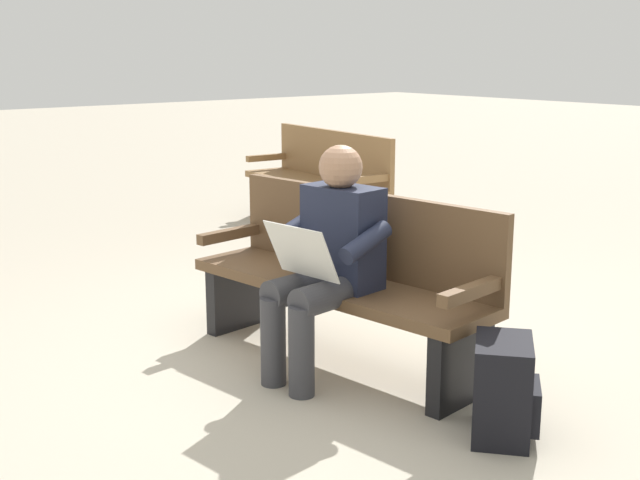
# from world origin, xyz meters

# --- Properties ---
(ground_plane) EXTENTS (40.00, 40.00, 0.00)m
(ground_plane) POSITION_xyz_m (0.00, 0.00, 0.00)
(ground_plane) COLOR #B7AD99
(bench_near) EXTENTS (1.84, 0.69, 0.90)m
(bench_near) POSITION_xyz_m (0.01, -0.07, 0.46)
(bench_near) COLOR brown
(bench_near) RESTS_ON ground
(person_seated) EXTENTS (0.60, 0.60, 1.18)m
(person_seated) POSITION_xyz_m (-0.11, 0.15, 0.63)
(person_seated) COLOR #1E2338
(person_seated) RESTS_ON ground
(backpack) EXTENTS (0.41, 0.43, 0.43)m
(backpack) POSITION_xyz_m (-1.13, 0.01, 0.21)
(backpack) COLOR black
(backpack) RESTS_ON ground
(bench_far) EXTENTS (1.84, 0.66, 0.90)m
(bench_far) POSITION_xyz_m (2.73, -2.11, 0.46)
(bench_far) COLOR olive
(bench_far) RESTS_ON ground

